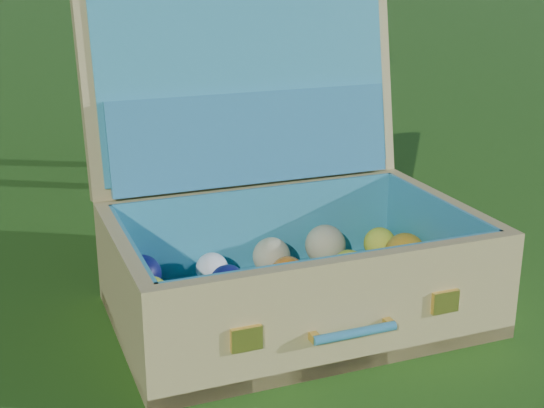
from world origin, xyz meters
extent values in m
plane|color=#215114|center=(0.00, 0.00, 0.00)|extent=(60.00, 60.00, 0.00)
sphere|color=#4571B4|center=(-0.44, 0.07, 0.03)|extent=(0.07, 0.07, 0.07)
cube|color=tan|center=(-0.13, 0.14, 0.01)|extent=(0.73, 0.55, 0.02)
cube|color=tan|center=(-0.17, -0.07, 0.10)|extent=(0.67, 0.13, 0.20)
cube|color=tan|center=(-0.10, 0.35, 0.10)|extent=(0.67, 0.13, 0.20)
cube|color=tan|center=(-0.45, 0.19, 0.10)|extent=(0.09, 0.40, 0.20)
cube|color=tan|center=(0.19, 0.09, 0.10)|extent=(0.09, 0.40, 0.20)
cube|color=teal|center=(-0.13, 0.14, 0.03)|extent=(0.68, 0.49, 0.01)
cube|color=teal|center=(-0.16, -0.05, 0.11)|extent=(0.62, 0.10, 0.18)
cube|color=teal|center=(-0.10, 0.34, 0.11)|extent=(0.62, 0.10, 0.18)
cube|color=teal|center=(-0.44, 0.19, 0.11)|extent=(0.07, 0.40, 0.18)
cube|color=teal|center=(0.17, 0.10, 0.11)|extent=(0.07, 0.40, 0.18)
cube|color=tan|center=(-0.09, 0.43, 0.42)|extent=(0.68, 0.22, 0.45)
cube|color=teal|center=(-0.09, 0.40, 0.42)|extent=(0.63, 0.17, 0.39)
cube|color=teal|center=(-0.10, 0.37, 0.30)|extent=(0.60, 0.15, 0.19)
cube|color=#F2C659|center=(-0.35, -0.06, 0.10)|extent=(0.05, 0.02, 0.04)
cube|color=#F2C659|center=(0.01, -0.11, 0.10)|extent=(0.05, 0.02, 0.04)
cylinder|color=teal|center=(-0.17, -0.10, 0.08)|extent=(0.15, 0.04, 0.02)
cube|color=#F2C659|center=(-0.24, -0.08, 0.08)|extent=(0.02, 0.02, 0.01)
cube|color=#F2C659|center=(-0.10, -0.10, 0.08)|extent=(0.02, 0.02, 0.01)
sphere|color=white|center=(-0.39, 0.04, 0.08)|extent=(0.10, 0.10, 0.10)
sphere|color=orange|center=(-0.28, 0.02, 0.07)|extent=(0.07, 0.07, 0.07)
sphere|color=yellow|center=(-0.15, -0.01, 0.07)|extent=(0.08, 0.08, 0.08)
sphere|color=orange|center=(-0.03, -0.03, 0.06)|extent=(0.05, 0.05, 0.05)
sphere|color=white|center=(0.11, -0.04, 0.08)|extent=(0.11, 0.11, 0.11)
sphere|color=yellow|center=(-0.39, 0.13, 0.07)|extent=(0.07, 0.07, 0.07)
sphere|color=yellow|center=(-0.26, 0.12, 0.07)|extent=(0.07, 0.07, 0.07)
sphere|color=orange|center=(-0.13, 0.08, 0.07)|extent=(0.07, 0.07, 0.07)
sphere|color=red|center=(0.00, 0.08, 0.05)|extent=(0.04, 0.04, 0.04)
sphere|color=red|center=(0.11, 0.06, 0.06)|extent=(0.05, 0.05, 0.05)
sphere|color=yellow|center=(-0.39, 0.23, 0.07)|extent=(0.07, 0.07, 0.07)
sphere|color=#0F114F|center=(-0.24, 0.21, 0.07)|extent=(0.07, 0.07, 0.07)
sphere|color=orange|center=(-0.12, 0.20, 0.07)|extent=(0.07, 0.07, 0.07)
sphere|color=yellow|center=(0.00, 0.16, 0.07)|extent=(0.07, 0.07, 0.07)
sphere|color=orange|center=(0.14, 0.15, 0.07)|extent=(0.09, 0.09, 0.09)
sphere|color=#0F114F|center=(-0.37, 0.33, 0.07)|extent=(0.08, 0.08, 0.08)
sphere|color=white|center=(-0.24, 0.30, 0.06)|extent=(0.07, 0.07, 0.07)
sphere|color=beige|center=(-0.11, 0.28, 0.07)|extent=(0.08, 0.08, 0.08)
sphere|color=beige|center=(0.02, 0.27, 0.07)|extent=(0.09, 0.09, 0.09)
sphere|color=yellow|center=(0.14, 0.24, 0.07)|extent=(0.07, 0.07, 0.07)
camera|label=1|loc=(-0.83, -0.97, 0.66)|focal=50.00mm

